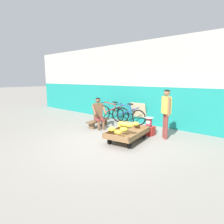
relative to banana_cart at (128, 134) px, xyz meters
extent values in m
plane|color=gray|center=(-0.36, -0.57, -0.24)|extent=(80.00, 80.00, 0.00)
cube|color=#19847A|center=(-0.36, 2.38, 0.53)|extent=(16.00, 0.30, 1.54)
cube|color=#A8A399|center=(-0.36, 2.38, 2.19)|extent=(16.00, 0.30, 1.78)
cube|color=brown|center=(0.00, 0.00, -0.01)|extent=(1.04, 1.55, 0.05)
cube|color=brown|center=(-0.40, -0.06, 0.07)|extent=(0.25, 1.43, 0.10)
cube|color=brown|center=(0.40, 0.06, 0.07)|extent=(0.25, 1.43, 0.10)
cube|color=brown|center=(-0.10, 0.69, 0.07)|extent=(0.84, 0.16, 0.10)
cube|color=brown|center=(0.10, -0.69, 0.07)|extent=(0.84, 0.16, 0.10)
cylinder|color=black|center=(-0.39, 0.45, -0.15)|extent=(0.08, 0.19, 0.18)
cylinder|color=black|center=(0.24, 0.55, -0.15)|extent=(0.08, 0.19, 0.18)
cylinder|color=black|center=(-0.24, -0.55, -0.15)|extent=(0.08, 0.19, 0.18)
cylinder|color=black|center=(0.39, -0.45, -0.15)|extent=(0.08, 0.19, 0.18)
ellipsoid|color=yellow|center=(0.03, -0.25, 0.18)|extent=(0.29, 0.25, 0.13)
ellipsoid|color=yellow|center=(-0.29, 0.05, 0.18)|extent=(0.26, 0.21, 0.13)
ellipsoid|color=gold|center=(0.09, -0.57, 0.18)|extent=(0.24, 0.19, 0.13)
ellipsoid|color=gold|center=(-0.35, 0.36, 0.18)|extent=(0.29, 0.27, 0.13)
ellipsoid|color=gold|center=(-0.09, 0.56, 0.18)|extent=(0.29, 0.26, 0.13)
ellipsoid|color=gold|center=(-0.23, -0.46, 0.18)|extent=(0.26, 0.20, 0.13)
ellipsoid|color=gold|center=(-0.11, -0.16, 0.32)|extent=(0.26, 0.20, 0.13)
ellipsoid|color=yellow|center=(-0.01, -0.14, 0.31)|extent=(0.25, 0.19, 0.13)
ellipsoid|color=yellow|center=(0.19, -0.17, 0.32)|extent=(0.30, 0.29, 0.13)
cube|color=brown|center=(-1.91, 0.65, 0.00)|extent=(0.42, 1.13, 0.05)
cube|color=brown|center=(-1.95, 1.04, -0.13)|extent=(0.25, 0.11, 0.22)
cube|color=brown|center=(-1.87, 0.27, -0.13)|extent=(0.25, 0.11, 0.22)
cylinder|color=brown|center=(-1.52, 0.54, -0.11)|extent=(0.10, 0.10, 0.27)
cube|color=#4C3D2D|center=(-1.46, 0.52, -0.22)|extent=(0.24, 0.18, 0.04)
cylinder|color=brown|center=(-1.69, 0.64, 0.08)|extent=(0.41, 0.30, 0.13)
cylinder|color=brown|center=(-1.60, 0.39, -0.11)|extent=(0.10, 0.10, 0.27)
cube|color=#4C3D2D|center=(-1.55, 0.36, -0.22)|extent=(0.24, 0.18, 0.04)
cylinder|color=brown|center=(-1.78, 0.48, 0.08)|extent=(0.41, 0.30, 0.13)
cube|color=brown|center=(-1.91, 0.65, 0.10)|extent=(0.33, 0.35, 0.14)
cube|color=brown|center=(-1.91, 0.65, 0.43)|extent=(0.31, 0.37, 0.52)
cylinder|color=brown|center=(-1.68, 0.75, 0.46)|extent=(0.45, 0.29, 0.36)
cylinder|color=brown|center=(-1.87, 0.40, 0.46)|extent=(0.45, 0.29, 0.36)
sphere|color=brown|center=(-1.91, 0.65, 0.80)|extent=(0.19, 0.19, 0.19)
ellipsoid|color=black|center=(-1.91, 0.65, 0.86)|extent=(0.17, 0.17, 0.09)
cube|color=red|center=(0.14, 0.99, -0.09)|extent=(0.36, 0.28, 0.30)
cylinder|color=#28282D|center=(0.14, 0.99, 0.07)|extent=(0.20, 0.20, 0.03)
cube|color=#C6384C|center=(0.14, 0.99, 0.21)|extent=(0.16, 0.10, 0.24)
cylinder|color=white|center=(0.14, 0.93, 0.21)|extent=(0.13, 0.01, 0.13)
cylinder|color=#B2B5BA|center=(0.14, 0.99, 0.34)|extent=(0.30, 0.30, 0.01)
torus|color=black|center=(-2.72, 1.86, 0.08)|extent=(0.64, 0.09, 0.64)
torus|color=black|center=(-1.70, 1.93, 0.08)|extent=(0.64, 0.09, 0.64)
cylinder|color=#AD231E|center=(-2.21, 1.89, 0.28)|extent=(1.03, 0.10, 0.43)
cylinder|color=#AD231E|center=(-2.11, 1.90, 0.32)|extent=(0.04, 0.04, 0.48)
cylinder|color=#AD231E|center=(-2.41, 1.88, 0.52)|extent=(0.62, 0.08, 0.12)
cube|color=black|center=(-2.11, 1.90, 0.59)|extent=(0.21, 0.11, 0.05)
cylinder|color=black|center=(-2.72, 1.86, 0.54)|extent=(0.06, 0.48, 0.03)
torus|color=black|center=(-1.86, 1.81, 0.08)|extent=(0.64, 0.09, 0.64)
torus|color=black|center=(-0.84, 1.87, 0.08)|extent=(0.64, 0.09, 0.64)
cylinder|color=#234299|center=(-1.35, 1.84, 0.28)|extent=(1.03, 0.10, 0.43)
cylinder|color=#234299|center=(-1.25, 1.85, 0.32)|extent=(0.04, 0.04, 0.48)
cylinder|color=#234299|center=(-1.56, 1.83, 0.52)|extent=(0.62, 0.07, 0.12)
cube|color=black|center=(-1.25, 1.85, 0.59)|extent=(0.21, 0.11, 0.05)
cylinder|color=black|center=(-1.86, 1.81, 0.54)|extent=(0.06, 0.48, 0.03)
cube|color=#C6B289|center=(-1.05, 2.20, 0.20)|extent=(0.70, 0.25, 0.88)
cylinder|color=brown|center=(0.77, 0.93, 0.16)|extent=(0.10, 0.10, 0.80)
cylinder|color=brown|center=(0.66, 1.04, 0.16)|extent=(0.10, 0.10, 0.80)
cube|color=gold|center=(0.72, 0.99, 0.82)|extent=(0.37, 0.36, 0.52)
cylinder|color=brown|center=(0.87, 0.85, 0.80)|extent=(0.07, 0.07, 0.56)
cylinder|color=brown|center=(0.56, 1.13, 0.80)|extent=(0.07, 0.07, 0.56)
sphere|color=brown|center=(0.72, 0.99, 1.19)|extent=(0.19, 0.19, 0.19)
ellipsoid|color=black|center=(0.72, 0.99, 1.25)|extent=(0.17, 0.17, 0.09)
camera|label=1|loc=(3.24, -4.43, 1.62)|focal=30.49mm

